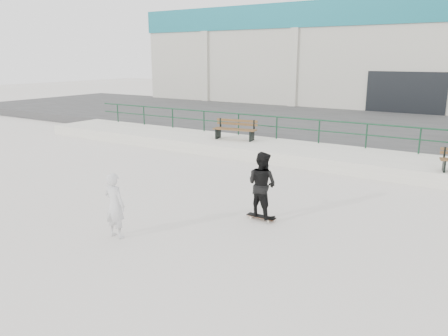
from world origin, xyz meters
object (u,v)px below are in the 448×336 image
Objects in this scene: standing_skater at (262,184)px; seated_skater at (115,205)px; skateboard at (261,217)px; bench_left at (235,130)px.

standing_skater reaches higher than seated_skater.
skateboard is at bearing -130.05° from seated_skater.
skateboard is 3.73m from seated_skater.
standing_skater is 3.67m from seated_skater.
seated_skater reaches higher than bench_left.
bench_left is at bearing -43.08° from standing_skater.
skateboard is (5.06, -7.13, -0.87)m from bench_left.
standing_skater is at bearing -130.05° from seated_skater.
seated_skater is (-2.34, -2.82, -0.17)m from standing_skater.
bench_left is 10.31m from seated_skater.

